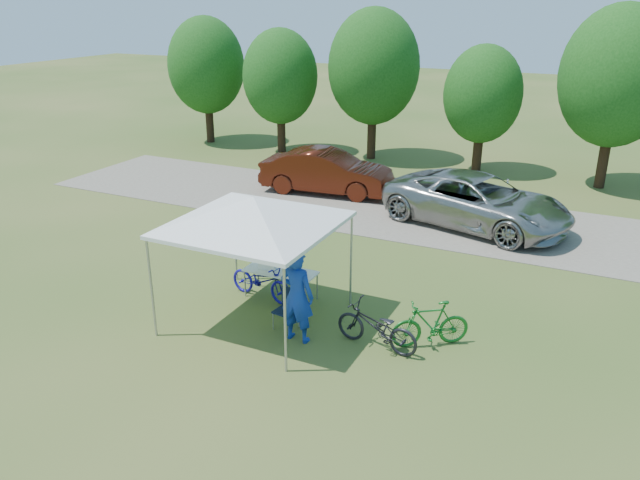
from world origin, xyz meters
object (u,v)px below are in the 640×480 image
object	(u,v)px
cooler	(269,262)
bike_green	(430,324)
folding_table	(281,272)
cyclist	(297,296)
bike_dark	(376,327)
sedan	(327,172)
folding_chair	(288,305)
bike_blue	(262,280)
minivan	(477,201)

from	to	relation	value
cooler	bike_green	distance (m)	4.00
folding_table	cyclist	world-z (taller)	cyclist
folding_table	bike_dark	world-z (taller)	bike_dark
folding_table	sedan	xyz separation A→B (m)	(-2.51, 7.83, 0.14)
folding_chair	bike_blue	size ratio (longest dim) A/B	0.50
folding_table	folding_chair	bearing A→B (deg)	-54.51
bike_green	minivan	world-z (taller)	minivan
folding_table	bike_blue	xyz separation A→B (m)	(-0.38, -0.20, -0.19)
bike_blue	bike_green	xyz separation A→B (m)	(4.03, -0.36, 0.03)
folding_chair	bike_dark	distance (m)	1.95
minivan	sedan	xyz separation A→B (m)	(-5.44, 1.15, -0.02)
folding_table	minivan	xyz separation A→B (m)	(2.93, 6.68, 0.16)
folding_chair	bike_blue	bearing A→B (deg)	150.17
cyclist	bike_blue	world-z (taller)	cyclist
bike_dark	minivan	bearing A→B (deg)	-174.10
bike_green	sedan	xyz separation A→B (m)	(-6.16, 8.39, 0.30)
bike_green	minivan	size ratio (longest dim) A/B	0.28
folding_table	cyclist	distance (m)	1.94
cooler	bike_dark	size ratio (longest dim) A/B	0.25
folding_chair	bike_dark	size ratio (longest dim) A/B	0.48
cooler	bike_green	size ratio (longest dim) A/B	0.28
bike_blue	bike_green	size ratio (longest dim) A/B	1.07
bike_blue	minivan	bearing A→B (deg)	-17.24
bike_blue	folding_chair	bearing A→B (deg)	-119.30
folding_table	cyclist	size ratio (longest dim) A/B	0.84
cyclist	minivan	xyz separation A→B (m)	(1.72, 8.17, -0.18)
cooler	sedan	size ratio (longest dim) A/B	0.10
bike_dark	sedan	size ratio (longest dim) A/B	0.38
bike_green	folding_table	bearing A→B (deg)	-134.42
bike_green	minivan	distance (m)	7.29
folding_table	cyclist	xyz separation A→B (m)	(1.20, -1.49, 0.34)
folding_table	folding_chair	distance (m)	1.35
minivan	bike_green	bearing A→B (deg)	-159.06
minivan	sedan	distance (m)	5.56
cyclist	bike_blue	size ratio (longest dim) A/B	1.15
bike_dark	sedan	bearing A→B (deg)	-142.25
bike_dark	sedan	xyz separation A→B (m)	(-5.24, 8.94, 0.31)
bike_blue	minivan	distance (m)	7.64
folding_chair	minivan	xyz separation A→B (m)	(2.14, 7.78, 0.30)
bike_green	minivan	bearing A→B (deg)	150.00
folding_table	cooler	world-z (taller)	cooler
folding_chair	bike_blue	distance (m)	1.47
minivan	cyclist	bearing A→B (deg)	-176.66
cooler	bike_blue	size ratio (longest dim) A/B	0.26
folding_chair	cooler	bearing A→B (deg)	142.34
cyclist	bike_dark	size ratio (longest dim) A/B	1.12
bike_green	bike_dark	xyz separation A→B (m)	(-0.92, -0.55, -0.02)
sedan	cooler	bearing A→B (deg)	-170.74
bike_blue	cyclist	bearing A→B (deg)	-120.74
sedan	bike_dark	bearing A→B (deg)	-156.17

